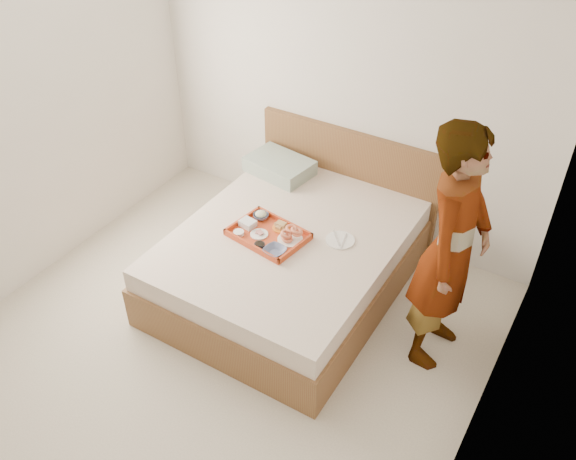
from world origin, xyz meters
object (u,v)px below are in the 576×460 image
Objects in this scene: tray at (268,234)px; dinner_plate at (340,240)px; person at (452,250)px; bed at (289,260)px.

tray is 2.52× the size of dinner_plate.
person is (1.33, 0.10, 0.34)m from tray.
dinner_plate is 0.93m from person.
person reaches higher than bed.
bed is 9.19× the size of dinner_plate.
dinner_plate is at bearing 83.00° from person.
bed is 0.33m from tray.
person is (0.84, -0.13, 0.36)m from dinner_plate.
person reaches higher than tray.
bed is at bearing -161.92° from dinner_plate.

